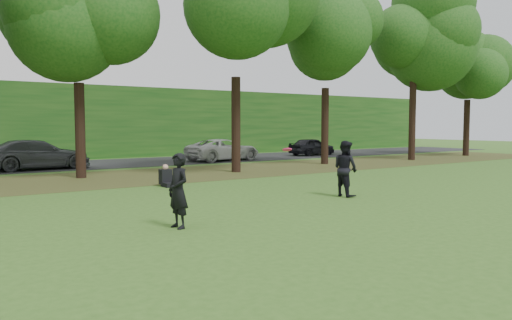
{
  "coord_description": "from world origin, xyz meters",
  "views": [
    {
      "loc": [
        -9.21,
        -8.15,
        2.32
      ],
      "look_at": [
        -0.93,
        3.6,
        1.3
      ],
      "focal_mm": 35.0,
      "sensor_mm": 36.0,
      "label": 1
    }
  ],
  "objects_px": {
    "player_right": "(345,169)",
    "seated_person": "(166,178)",
    "frisbee": "(287,150)",
    "player_left": "(178,191)"
  },
  "relations": [
    {
      "from": "player_right",
      "to": "seated_person",
      "type": "bearing_deg",
      "value": 34.54
    },
    {
      "from": "player_right",
      "to": "seated_person",
      "type": "height_order",
      "value": "player_right"
    },
    {
      "from": "frisbee",
      "to": "seated_person",
      "type": "height_order",
      "value": "frisbee"
    },
    {
      "from": "frisbee",
      "to": "seated_person",
      "type": "xyz_separation_m",
      "value": [
        -0.96,
        6.05,
        -1.3
      ]
    },
    {
      "from": "player_right",
      "to": "player_left",
      "type": "bearing_deg",
      "value": 104.25
    },
    {
      "from": "player_left",
      "to": "player_right",
      "type": "height_order",
      "value": "player_right"
    },
    {
      "from": "player_left",
      "to": "player_right",
      "type": "relative_size",
      "value": 0.94
    },
    {
      "from": "player_right",
      "to": "frisbee",
      "type": "distance_m",
      "value": 2.77
    },
    {
      "from": "player_left",
      "to": "player_right",
      "type": "bearing_deg",
      "value": 95.54
    },
    {
      "from": "player_left",
      "to": "frisbee",
      "type": "relative_size",
      "value": 4.46
    }
  ]
}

